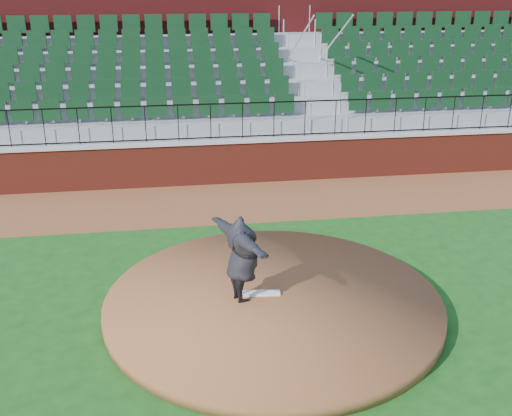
% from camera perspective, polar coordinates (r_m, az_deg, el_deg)
% --- Properties ---
extents(ground, '(90.00, 90.00, 0.00)m').
position_cam_1_polar(ground, '(11.51, 1.13, -8.73)').
color(ground, '#164E16').
rests_on(ground, ground).
extents(warning_track, '(34.00, 3.20, 0.01)m').
position_cam_1_polar(warning_track, '(16.36, -2.04, 0.64)').
color(warning_track, brown).
rests_on(warning_track, ground).
extents(field_wall, '(34.00, 0.35, 1.20)m').
position_cam_1_polar(field_wall, '(17.68, -2.67, 4.24)').
color(field_wall, maroon).
rests_on(field_wall, ground).
extents(wall_cap, '(34.00, 0.45, 0.10)m').
position_cam_1_polar(wall_cap, '(17.50, -2.71, 6.28)').
color(wall_cap, '#B7B7B7').
rests_on(wall_cap, field_wall).
extents(wall_railing, '(34.00, 0.05, 1.00)m').
position_cam_1_polar(wall_railing, '(17.37, -2.74, 8.03)').
color(wall_railing, black).
rests_on(wall_railing, wall_cap).
extents(seating_stands, '(34.00, 5.10, 4.60)m').
position_cam_1_polar(seating_stands, '(19.93, -3.61, 11.18)').
color(seating_stands, gray).
rests_on(seating_stands, ground).
extents(concourse_wall, '(34.00, 0.50, 5.50)m').
position_cam_1_polar(concourse_wall, '(22.62, -4.30, 13.51)').
color(concourse_wall, maroon).
rests_on(concourse_wall, ground).
extents(pitchers_mound, '(6.05, 6.05, 0.25)m').
position_cam_1_polar(pitchers_mound, '(11.24, 1.59, -8.79)').
color(pitchers_mound, brown).
rests_on(pitchers_mound, ground).
extents(pitching_rubber, '(0.69, 0.23, 0.05)m').
position_cam_1_polar(pitching_rubber, '(11.25, 0.50, -7.91)').
color(pitching_rubber, white).
rests_on(pitching_rubber, pitchers_mound).
extents(pitcher, '(1.18, 2.04, 1.61)m').
position_cam_1_polar(pitcher, '(10.72, -1.31, -4.73)').
color(pitcher, black).
rests_on(pitcher, pitchers_mound).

